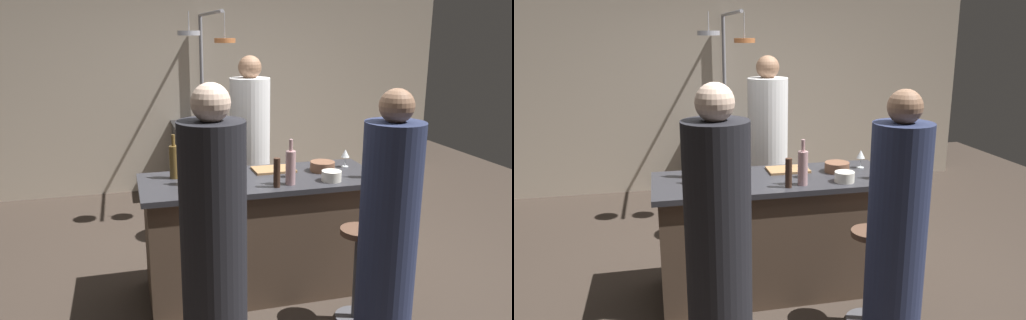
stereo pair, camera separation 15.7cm
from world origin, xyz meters
TOP-DOWN VIEW (x-y plane):
  - ground_plane at (0.00, 0.00)m, footprint 9.00×9.00m
  - back_wall at (0.00, 2.85)m, footprint 6.40×0.16m
  - kitchen_island at (0.00, 0.00)m, footprint 1.80×0.72m
  - stove_range at (0.00, 2.45)m, footprint 0.80×0.64m
  - chef at (0.16, 0.97)m, footprint 0.37×0.37m
  - bar_stool_left at (-0.56, -0.62)m, footprint 0.28×0.28m
  - guest_left at (-0.54, -0.97)m, footprint 0.36×0.36m
  - bar_stool_right at (0.51, -0.62)m, footprint 0.28×0.28m
  - guest_right at (0.51, -0.98)m, footprint 0.35×0.35m
  - overhead_pot_rack at (-0.05, 2.09)m, footprint 0.57×1.35m
  - cutting_board at (0.15, 0.17)m, footprint 0.32×0.22m
  - pepper_mill at (0.04, -0.25)m, footprint 0.05×0.05m
  - wine_bottle_dark at (-0.52, -0.04)m, footprint 0.07×0.07m
  - wine_bottle_rose at (0.16, -0.21)m, footprint 0.07×0.07m
  - wine_bottle_amber at (-0.63, 0.16)m, footprint 0.07×0.07m
  - wine_bottle_white at (0.80, -0.21)m, footprint 0.07×0.07m
  - wine_glass_near_right_guest at (0.74, 0.12)m, footprint 0.07×0.07m
  - wine_glass_by_chef at (0.22, -0.03)m, footprint 0.07×0.07m
  - mixing_bowl_steel at (-0.42, 0.17)m, footprint 0.15×0.15m
  - mixing_bowl_ceramic at (0.47, -0.21)m, footprint 0.14×0.14m
  - mixing_bowl_wooden at (0.51, 0.05)m, footprint 0.19×0.19m

SIDE VIEW (x-z plane):
  - ground_plane at x=0.00m, z-range 0.00..0.00m
  - bar_stool_left at x=-0.56m, z-range 0.04..0.72m
  - bar_stool_right at x=0.51m, z-range 0.04..0.72m
  - stove_range at x=0.00m, z-range 0.00..0.89m
  - kitchen_island at x=0.00m, z-range 0.00..0.90m
  - guest_right at x=0.51m, z-range -0.06..1.60m
  - guest_left at x=-0.54m, z-range -0.06..1.65m
  - chef at x=0.16m, z-range -0.06..1.69m
  - cutting_board at x=0.15m, z-range 0.90..0.92m
  - mixing_bowl_steel at x=-0.42m, z-range 0.90..0.97m
  - mixing_bowl_wooden at x=0.51m, z-range 0.90..0.98m
  - mixing_bowl_ceramic at x=0.47m, z-range 0.90..0.98m
  - pepper_mill at x=0.04m, z-range 0.90..1.11m
  - wine_glass_near_right_guest at x=0.74m, z-range 0.93..1.08m
  - wine_glass_by_chef at x=0.22m, z-range 0.93..1.08m
  - wine_bottle_white at x=0.80m, z-range 0.86..1.18m
  - wine_bottle_dark at x=-0.52m, z-range 0.86..1.19m
  - wine_bottle_rose at x=0.16m, z-range 0.86..1.19m
  - wine_bottle_amber at x=-0.63m, z-range 0.86..1.20m
  - back_wall at x=0.00m, z-range 0.00..2.60m
  - overhead_pot_rack at x=-0.05m, z-range 0.52..2.69m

